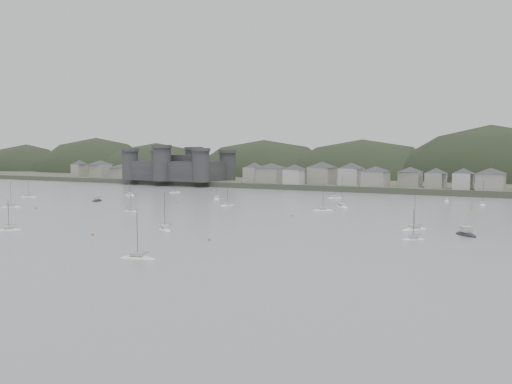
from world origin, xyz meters
The scene contains 9 objects.
ground centered at (0.00, 0.00, 0.00)m, with size 900.00×900.00×0.00m, color slate.
far_shore_land centered at (0.00, 295.00, 1.50)m, with size 900.00×250.00×3.00m, color #383D2D.
forested_ridge centered at (4.83, 269.40, -11.28)m, with size 851.55×103.94×102.57m.
castle centered at (-120.00, 179.80, 10.96)m, with size 66.00×43.00×20.00m.
waterfront_town centered at (50.59, 183.34, 8.66)m, with size 451.48×28.46×12.92m.
moored_fleet centered at (-1.28, 66.57, 0.18)m, with size 266.84×166.20×13.49m.
motor_launch_near centered at (78.09, 44.51, 0.29)m, with size 7.37×7.69×3.87m.
motor_launch_far centered at (-72.55, 66.94, 0.29)m, with size 5.49×8.05×3.82m.
mooring_buoys centered at (-7.75, 57.34, 0.15)m, with size 137.42×117.57×0.70m.
Camera 1 is at (103.40, -97.97, 20.16)m, focal length 39.14 mm.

